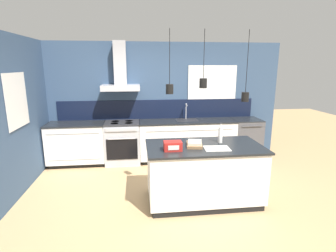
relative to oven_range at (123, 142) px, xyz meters
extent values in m
plane|color=tan|center=(0.81, -1.69, -0.46)|extent=(16.00, 16.00, 0.00)
cube|color=#354C6B|center=(0.81, 0.34, 0.84)|extent=(5.60, 0.06, 2.60)
cube|color=black|center=(0.81, 0.30, 0.67)|extent=(4.42, 0.02, 0.43)
cube|color=white|center=(2.05, 0.30, 1.16)|extent=(1.12, 0.01, 0.96)
cube|color=black|center=(2.05, 0.31, 1.16)|extent=(1.04, 0.01, 0.88)
cube|color=#B5B5BA|center=(0.00, 0.08, 1.18)|extent=(0.80, 0.46, 0.12)
cube|color=#B5B5BA|center=(0.00, 0.17, 1.69)|extent=(0.26, 0.20, 0.90)
cylinder|color=black|center=(0.80, -1.81, 1.76)|extent=(0.01, 0.01, 0.76)
cylinder|color=black|center=(0.80, -1.81, 1.31)|extent=(0.11, 0.11, 0.14)
sphere|color=#F9D18C|center=(0.80, -1.81, 1.31)|extent=(0.06, 0.06, 0.06)
cylinder|color=black|center=(1.30, -1.80, 1.80)|extent=(0.01, 0.01, 0.68)
cylinder|color=black|center=(1.30, -1.80, 1.39)|extent=(0.11, 0.11, 0.14)
sphere|color=#F9D18C|center=(1.30, -1.80, 1.39)|extent=(0.06, 0.06, 0.06)
cylinder|color=black|center=(1.95, -1.81, 1.70)|extent=(0.01, 0.01, 0.89)
cylinder|color=black|center=(1.95, -1.81, 1.18)|extent=(0.11, 0.11, 0.14)
sphere|color=#F9D18C|center=(1.95, -1.81, 1.18)|extent=(0.06, 0.06, 0.06)
cube|color=#354C6B|center=(-1.62, -0.99, 0.84)|extent=(0.06, 3.80, 2.60)
cube|color=white|center=(-1.58, -1.14, 1.09)|extent=(0.01, 0.76, 0.88)
cube|color=black|center=(-1.59, -1.14, 1.09)|extent=(0.01, 0.68, 0.80)
cube|color=black|center=(-0.97, 0.03, -0.41)|extent=(1.14, 0.56, 0.09)
cube|color=white|center=(-0.97, 0.00, 0.03)|extent=(1.18, 0.62, 0.79)
cube|color=gray|center=(-0.97, -0.31, 0.30)|extent=(1.04, 0.01, 0.01)
cube|color=gray|center=(-0.97, -0.31, -0.25)|extent=(1.04, 0.01, 0.01)
cube|color=black|center=(-0.97, 0.00, 0.44)|extent=(1.20, 0.64, 0.03)
cube|color=black|center=(1.43, 0.03, -0.41)|extent=(2.04, 0.56, 0.09)
cube|color=white|center=(1.43, 0.00, 0.03)|extent=(2.11, 0.62, 0.79)
cube|color=gray|center=(1.43, -0.31, 0.30)|extent=(1.85, 0.01, 0.01)
cube|color=gray|center=(1.43, -0.31, -0.25)|extent=(1.85, 0.01, 0.01)
cube|color=black|center=(1.43, 0.00, 0.44)|extent=(2.13, 0.64, 0.03)
cube|color=#262628|center=(1.43, 0.05, 0.45)|extent=(0.48, 0.34, 0.01)
cylinder|color=#B5B5BA|center=(1.43, 0.18, 0.62)|extent=(0.02, 0.02, 0.34)
sphere|color=#B5B5BA|center=(1.43, 0.18, 0.79)|extent=(0.03, 0.03, 0.03)
cylinder|color=#B5B5BA|center=(1.43, 0.12, 0.77)|extent=(0.02, 0.12, 0.02)
cube|color=#B5B5BA|center=(0.00, 0.00, -0.02)|extent=(0.74, 0.62, 0.87)
cube|color=black|center=(0.00, -0.31, -0.06)|extent=(0.64, 0.02, 0.44)
cylinder|color=#B5B5BA|center=(0.00, -0.34, 0.17)|extent=(0.56, 0.02, 0.02)
cube|color=#B5B5BA|center=(0.00, -0.32, 0.36)|extent=(0.64, 0.02, 0.07)
cube|color=#2D2D30|center=(0.00, 0.00, 0.43)|extent=(0.74, 0.60, 0.04)
cylinder|color=black|center=(-0.15, 0.11, 0.45)|extent=(0.17, 0.17, 0.00)
cylinder|color=black|center=(0.15, 0.11, 0.45)|extent=(0.17, 0.17, 0.00)
cylinder|color=black|center=(-0.15, -0.10, 0.45)|extent=(0.17, 0.17, 0.00)
cylinder|color=black|center=(0.15, -0.10, 0.45)|extent=(0.17, 0.17, 0.00)
cube|color=#4C4C51|center=(2.80, 0.00, -0.01)|extent=(0.62, 0.62, 0.89)
cube|color=black|center=(2.80, 0.00, 0.44)|extent=(0.62, 0.62, 0.02)
cylinder|color=#4C4C51|center=(2.80, -0.33, 0.36)|extent=(0.46, 0.02, 0.02)
cube|color=black|center=(1.34, -1.85, -0.41)|extent=(1.65, 0.86, 0.09)
cube|color=white|center=(1.34, -1.85, 0.03)|extent=(1.72, 0.90, 0.79)
cube|color=black|center=(1.34, -1.85, 0.44)|extent=(1.77, 0.95, 0.03)
cylinder|color=silver|center=(1.62, -1.72, 0.58)|extent=(0.07, 0.07, 0.25)
cylinder|color=silver|center=(1.62, -1.72, 0.73)|extent=(0.03, 0.03, 0.06)
cylinder|color=#262628|center=(1.62, -1.72, 0.76)|extent=(0.03, 0.03, 0.01)
cube|color=olive|center=(1.18, -1.85, 0.47)|extent=(0.28, 0.37, 0.04)
cube|color=beige|center=(1.18, -1.85, 0.51)|extent=(0.25, 0.29, 0.03)
cube|color=red|center=(0.83, -2.02, 0.52)|extent=(0.26, 0.17, 0.13)
cube|color=white|center=(0.83, -2.10, 0.52)|extent=(0.15, 0.01, 0.07)
cube|color=silver|center=(1.48, -2.02, 0.46)|extent=(0.39, 0.29, 0.01)
camera|label=1|loc=(0.33, -5.57, 1.65)|focal=28.00mm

